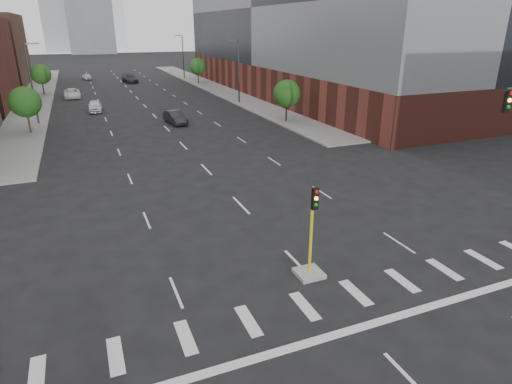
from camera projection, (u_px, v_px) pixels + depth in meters
sidewalk_left_far at (37, 96)px, 70.52m from camera, size 5.00×92.00×0.15m
sidewalk_right_far at (212, 87)px, 81.15m from camera, size 5.00×92.00×0.15m
building_right_main at (319, 25)px, 70.27m from camera, size 24.00×70.00×22.00m
median_traffic_signal at (310, 257)px, 19.43m from camera, size 1.20×1.20×4.40m
streetlight_right_a at (238, 69)px, 62.42m from camera, size 1.60×0.22×9.07m
streetlight_right_b at (183, 55)px, 92.60m from camera, size 1.60×0.22×9.07m
streetlight_left at (32, 81)px, 48.60m from camera, size 1.60×0.22×9.07m
tree_left_near at (25, 102)px, 44.67m from camera, size 3.20×3.20×4.85m
tree_left_far at (41, 74)px, 70.54m from camera, size 3.20×3.20×4.85m
tree_right_near at (287, 94)px, 50.27m from camera, size 3.20×3.20×4.85m
tree_right_far at (198, 66)px, 84.77m from camera, size 3.20×3.20×4.85m
car_near_left at (95, 106)px, 57.60m from camera, size 2.12×4.67×1.56m
car_mid_right at (175, 117)px, 50.46m from camera, size 2.18×4.74×1.50m
car_far_left at (72, 93)px, 68.71m from camera, size 2.56×5.33×1.47m
car_deep_right at (130, 79)px, 87.50m from camera, size 3.06×5.97×1.66m
car_distant at (87, 77)px, 92.08m from camera, size 2.21×4.25×1.38m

